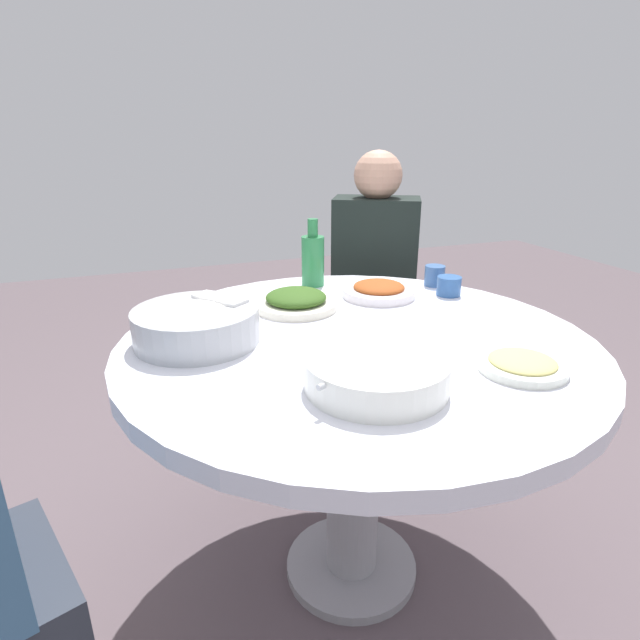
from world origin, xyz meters
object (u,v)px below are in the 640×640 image
at_px(rice_bowl, 197,325).
at_px(stool_for_diner_right, 370,379).
at_px(dish_noodles, 522,364).
at_px(dish_stirfry, 379,290).
at_px(green_bottle, 313,259).
at_px(soup_bowl, 376,373).
at_px(diner_right, 375,262).
at_px(dish_greens, 296,301).
at_px(tea_cup_far, 435,276).
at_px(round_dining_table, 356,383).
at_px(tea_cup_near, 449,286).

xyz_separation_m(rice_bowl, stool_for_diner_right, (0.64, -0.80, -0.60)).
bearing_deg(dish_noodles, dish_stirfry, 5.19).
bearing_deg(green_bottle, dish_stirfry, -141.64).
xyz_separation_m(soup_bowl, green_bottle, (0.75, -0.13, 0.06)).
relative_size(soup_bowl, diner_right, 0.40).
bearing_deg(stool_for_diner_right, green_bottle, 126.22).
height_order(dish_greens, stool_for_diner_right, dish_greens).
bearing_deg(tea_cup_far, green_bottle, 69.31).
xyz_separation_m(round_dining_table, stool_for_diner_right, (0.75, -0.42, -0.42)).
bearing_deg(dish_stirfry, green_bottle, 38.36).
relative_size(round_dining_table, stool_for_diner_right, 2.73).
xyz_separation_m(dish_noodles, dish_greens, (0.57, 0.34, 0.01)).
distance_m(round_dining_table, tea_cup_far, 0.58).
xyz_separation_m(round_dining_table, tea_cup_near, (0.23, -0.42, 0.16)).
height_order(dish_noodles, tea_cup_near, tea_cup_near).
bearing_deg(green_bottle, tea_cup_near, -125.01).
xyz_separation_m(round_dining_table, rice_bowl, (0.11, 0.39, 0.18)).
bearing_deg(soup_bowl, dish_stirfry, -26.90).
bearing_deg(stool_for_diner_right, rice_bowl, 128.76).
distance_m(green_bottle, diner_right, 0.46).
xyz_separation_m(tea_cup_far, stool_for_diner_right, (0.41, 0.02, -0.58)).
relative_size(dish_noodles, stool_for_diner_right, 0.44).
bearing_deg(green_bottle, soup_bowl, 170.27).
relative_size(green_bottle, diner_right, 0.30).
bearing_deg(dish_greens, dish_stirfry, -85.36).
relative_size(dish_stirfry, green_bottle, 1.02).
relative_size(tea_cup_near, tea_cup_far, 1.12).
bearing_deg(dish_stirfry, soup_bowl, 153.10).
bearing_deg(tea_cup_far, dish_noodles, 164.34).
height_order(round_dining_table, soup_bowl, soup_bowl).
height_order(rice_bowl, green_bottle, green_bottle).
bearing_deg(dish_stirfry, tea_cup_far, -78.49).
bearing_deg(dish_greens, dish_noodles, -149.44).
distance_m(dish_greens, stool_for_diner_right, 0.90).
bearing_deg(rice_bowl, round_dining_table, -105.69).
height_order(rice_bowl, soup_bowl, rice_bowl).
relative_size(tea_cup_near, diner_right, 0.10).
height_order(rice_bowl, tea_cup_far, rice_bowl).
xyz_separation_m(dish_noodles, tea_cup_near, (0.53, -0.16, 0.02)).
height_order(round_dining_table, dish_greens, dish_greens).
xyz_separation_m(tea_cup_far, diner_right, (0.41, 0.02, -0.05)).
distance_m(dish_noodles, diner_right, 1.07).
relative_size(round_dining_table, soup_bowl, 3.97).
distance_m(dish_stirfry, tea_cup_near, 0.23).
relative_size(dish_stirfry, dish_greens, 0.94).
distance_m(round_dining_table, green_bottle, 0.54).
bearing_deg(rice_bowl, soup_bowl, -140.36).
xyz_separation_m(rice_bowl, tea_cup_near, (0.12, -0.81, -0.02)).
distance_m(tea_cup_near, diner_right, 0.53).
xyz_separation_m(stool_for_diner_right, diner_right, (0.00, 0.00, 0.54)).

